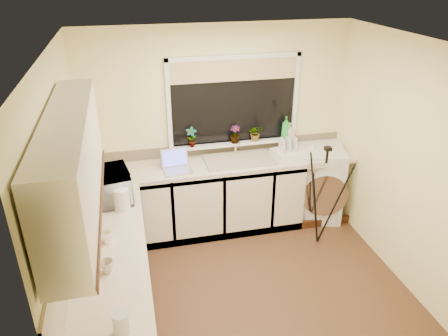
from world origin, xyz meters
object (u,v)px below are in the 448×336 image
Objects in this scene: tripod at (322,197)px; microwave at (112,185)px; soap_bottle_green at (286,128)px; kettle at (121,199)px; soap_bottle_clear at (290,131)px; plant_d at (256,133)px; washing_machine at (313,182)px; cup_back at (311,149)px; cup_left at (107,267)px; plant_c at (235,134)px; glass_jug at (121,323)px; steel_jar at (107,237)px; laptop at (176,165)px; dish_rack at (289,152)px; plant_a at (191,137)px.

tripod is 2.34m from microwave.
tripod is 0.99m from soap_bottle_green.
kettle is 2.31m from soap_bottle_clear.
washing_machine is at bearing -13.67° from plant_d.
cup_back is at bearing -14.27° from plant_d.
plant_c is at bearing 51.88° from cup_left.
glass_jug reaches higher than steel_jar.
tripod reaches higher than steel_jar.
steel_jar is 0.55× the size of plant_d.
microwave is (-0.71, -0.50, 0.08)m from laptop.
washing_machine is at bearing -13.29° from dish_rack.
plant_c is 1.96× the size of cup_back.
washing_machine is at bearing 44.56° from glass_jug.
glass_jug is 2.93m from plant_c.
laptop is at bearing 172.71° from dish_rack.
plant_c reaches higher than microwave.
tripod is 6.27× the size of plant_d.
kettle reaches higher than glass_jug.
kettle reaches higher than washing_machine.
plant_d is 0.39m from soap_bottle_green.
kettle is 2.27m from soap_bottle_green.
soap_bottle_clear is at bearing -80.53° from microwave.
steel_jar is 2.36m from plant_d.
glass_jug is 0.81× the size of plant_d.
tripod is at bearing -90.51° from washing_machine.
laptop is 1.69× the size of soap_bottle_clear.
laptop is at bearing 74.08° from glass_jug.
soap_bottle_green is 2.55× the size of cup_back.
soap_bottle_clear is at bearing 120.72° from tripod.
dish_rack is at bearing 39.34° from cup_left.
cup_left is (-2.45, -1.77, 0.01)m from cup_back.
cup_back is (0.29, 0.00, 0.01)m from dish_rack.
laptop is 0.87× the size of dish_rack.
steel_jar is at bearing -135.78° from washing_machine.
tripod reaches higher than microwave.
plant_a is at bearing 179.99° from soap_bottle_green.
cup_back is (1.47, -0.15, -0.23)m from plant_a.
cup_back is (2.40, 0.61, -0.10)m from microwave.
washing_machine is at bearing 34.83° from cup_left.
cup_left is at bearing -133.19° from tripod.
kettle is 0.85× the size of plant_a.
soap_bottle_green is (2.03, 0.99, 0.19)m from kettle.
steel_jar is 0.21× the size of microwave.
steel_jar is (-2.34, -0.74, 0.33)m from tripod.
plant_d is at bearing 31.61° from kettle.
kettle is at bearing -148.39° from plant_d.
laptop is 1.71× the size of plant_d.
cup_left is at bearing -116.98° from plant_a.
laptop is at bearing -64.47° from microwave.
microwave is 1.66m from plant_c.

